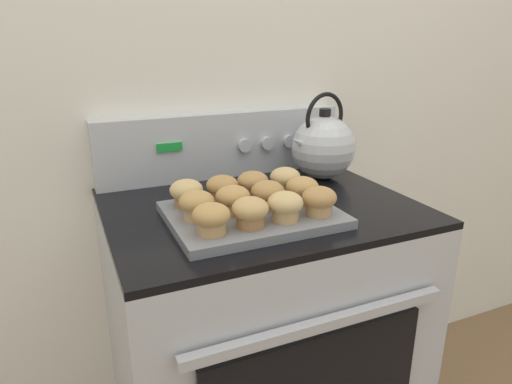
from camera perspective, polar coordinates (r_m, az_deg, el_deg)
wall_back at (r=1.43m, az=-5.12°, el=14.85°), size 8.00×0.05×2.40m
stove_range at (r=1.41m, az=0.45°, el=-18.57°), size 0.78×0.65×0.88m
control_panel at (r=1.41m, az=-4.08°, el=5.92°), size 0.77×0.07×0.20m
muffin_pan at (r=1.09m, az=-0.52°, el=-2.85°), size 0.39×0.31×0.02m
muffin_r0_c0 at (r=0.96m, az=-5.62°, el=-3.26°), size 0.08×0.08×0.07m
muffin_r0_c1 at (r=0.99m, az=-0.72°, el=-2.45°), size 0.08×0.08×0.07m
muffin_r0_c2 at (r=1.02m, az=3.69°, el=-1.71°), size 0.08×0.08×0.07m
muffin_r0_c3 at (r=1.06m, az=7.90°, el=-1.02°), size 0.08×0.08×0.07m
muffin_r1_c0 at (r=1.03m, az=-7.42°, el=-1.57°), size 0.08×0.08×0.07m
muffin_r1_c1 at (r=1.06m, az=-2.90°, el=-0.87°), size 0.08×0.08×0.07m
muffin_r1_c2 at (r=1.09m, az=1.46°, el=-0.23°), size 0.08×0.08×0.07m
muffin_r1_c3 at (r=1.13m, az=5.81°, el=0.32°), size 0.08×0.08×0.07m
muffin_r2_c0 at (r=1.12m, az=-8.69°, el=-0.05°), size 0.08×0.08×0.07m
muffin_r2_c1 at (r=1.14m, az=-4.23°, el=0.51°), size 0.08×0.08×0.07m
muffin_r2_c2 at (r=1.17m, az=-0.41°, el=1.07°), size 0.08×0.08×0.07m
muffin_r2_c3 at (r=1.21m, az=3.66°, el=1.59°), size 0.08×0.08×0.07m
tea_kettle at (r=1.40m, az=8.38°, el=5.68°), size 0.23×0.19×0.26m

